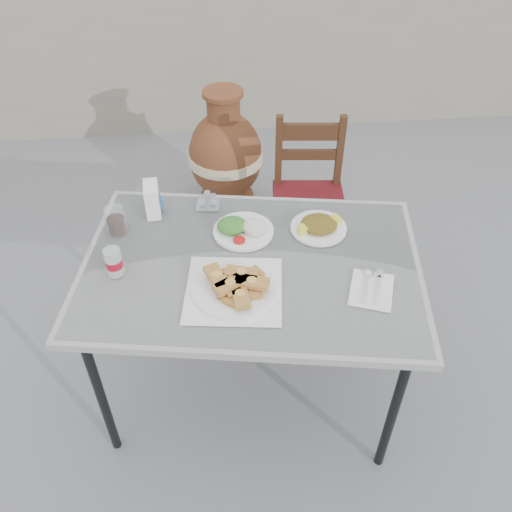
{
  "coord_description": "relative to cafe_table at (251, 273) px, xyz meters",
  "views": [
    {
      "loc": [
        -0.11,
        -1.57,
        2.16
      ],
      "look_at": [
        0.05,
        -0.02,
        0.76
      ],
      "focal_mm": 38.0,
      "sensor_mm": 36.0,
      "label": 1
    }
  ],
  "objects": [
    {
      "name": "back_wall",
      "position": [
        -0.03,
        2.57,
        -0.12
      ],
      "size": [
        6.0,
        0.25,
        1.2
      ],
      "primitive_type": "cube",
      "color": "gray",
      "rests_on": "ground"
    },
    {
      "name": "soda_can",
      "position": [
        -0.5,
        -0.01,
        0.11
      ],
      "size": [
        0.06,
        0.06,
        0.11
      ],
      "color": "white",
      "rests_on": "cafe_table"
    },
    {
      "name": "salad_rice_plate",
      "position": [
        -0.02,
        0.18,
        0.08
      ],
      "size": [
        0.24,
        0.24,
        0.06
      ],
      "color": "white",
      "rests_on": "cafe_table"
    },
    {
      "name": "pide_plate",
      "position": [
        -0.08,
        -0.14,
        0.09
      ],
      "size": [
        0.38,
        0.38,
        0.07
      ],
      "rotation": [
        0.0,
        0.0,
        -0.13
      ],
      "color": "white",
      "rests_on": "cafe_table"
    },
    {
      "name": "ground",
      "position": [
        -0.03,
        0.07,
        -0.72
      ],
      "size": [
        80.0,
        80.0,
        0.0
      ],
      "primitive_type": "plane",
      "color": "gray",
      "rests_on": "ground"
    },
    {
      "name": "napkin_holder",
      "position": [
        -0.37,
        0.35,
        0.12
      ],
      "size": [
        0.08,
        0.12,
        0.14
      ],
      "rotation": [
        0.0,
        0.0,
        0.06
      ],
      "color": "white",
      "rests_on": "cafe_table"
    },
    {
      "name": "terracotta_urn",
      "position": [
        -0.03,
        1.42,
        -0.35
      ],
      "size": [
        0.46,
        0.46,
        0.81
      ],
      "color": "brown",
      "rests_on": "ground"
    },
    {
      "name": "cutlery_napkin",
      "position": [
        0.42,
        -0.17,
        0.06
      ],
      "size": [
        0.21,
        0.23,
        0.01
      ],
      "rotation": [
        0.0,
        0.0,
        -0.35
      ],
      "color": "white",
      "rests_on": "cafe_table"
    },
    {
      "name": "chair",
      "position": [
        0.39,
        0.85,
        -0.28
      ],
      "size": [
        0.42,
        0.42,
        0.86
      ],
      "rotation": [
        0.0,
        0.0,
        -0.1
      ],
      "color": "#3B1B10",
      "rests_on": "ground"
    },
    {
      "name": "cola_glass",
      "position": [
        -0.52,
        0.24,
        0.1
      ],
      "size": [
        0.08,
        0.08,
        0.11
      ],
      "color": "white",
      "rests_on": "cafe_table"
    },
    {
      "name": "cafe_table",
      "position": [
        0.0,
        0.0,
        0.0
      ],
      "size": [
        1.41,
        1.07,
        0.78
      ],
      "rotation": [
        0.0,
        0.0,
        -0.17
      ],
      "color": "black",
      "rests_on": "ground"
    },
    {
      "name": "condiment_caddy",
      "position": [
        -0.15,
        0.37,
        0.08
      ],
      "size": [
        0.11,
        0.09,
        0.07
      ],
      "rotation": [
        0.0,
        0.0,
        -0.12
      ],
      "color": "silver",
      "rests_on": "cafe_table"
    },
    {
      "name": "salad_chopped_plate",
      "position": [
        0.29,
        0.17,
        0.07
      ],
      "size": [
        0.23,
        0.23,
        0.05
      ],
      "color": "white",
      "rests_on": "cafe_table"
    }
  ]
}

